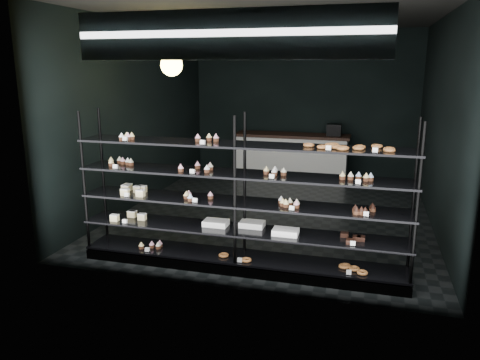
{
  "coord_description": "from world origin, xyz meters",
  "views": [
    {
      "loc": [
        1.46,
        -7.62,
        2.45
      ],
      "look_at": [
        -0.12,
        -1.9,
        0.99
      ],
      "focal_mm": 35.0,
      "sensor_mm": 36.0,
      "label": 1
    }
  ],
  "objects": [
    {
      "name": "room",
      "position": [
        0.0,
        0.0,
        1.6
      ],
      "size": [
        5.01,
        6.01,
        3.2
      ],
      "color": "black",
      "rests_on": "ground"
    },
    {
      "name": "display_shelf",
      "position": [
        -0.0,
        -2.45,
        0.63
      ],
      "size": [
        4.0,
        0.5,
        1.91
      ],
      "color": "black",
      "rests_on": "room"
    },
    {
      "name": "signage",
      "position": [
        0.0,
        -2.93,
        2.75
      ],
      "size": [
        3.3,
        0.05,
        0.5
      ],
      "color": "#0E0D42",
      "rests_on": "room"
    },
    {
      "name": "pendant_lamp",
      "position": [
        -1.27,
        -1.38,
        2.45
      ],
      "size": [
        0.31,
        0.31,
        0.88
      ],
      "color": "black",
      "rests_on": "room"
    },
    {
      "name": "service_counter",
      "position": [
        -0.14,
        2.5,
        0.5
      ],
      "size": [
        2.5,
        0.65,
        1.23
      ],
      "color": "silver",
      "rests_on": "room"
    }
  ]
}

